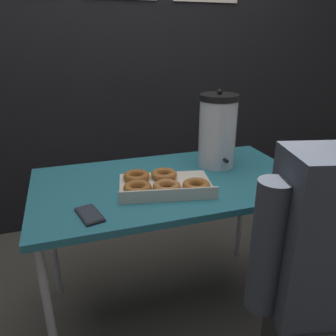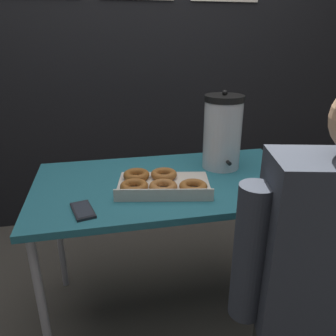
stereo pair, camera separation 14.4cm
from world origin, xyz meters
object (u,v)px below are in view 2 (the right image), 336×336
Objects in this scene: donut_box at (161,184)px; cell_phone at (83,210)px; person_seated at (330,299)px; coffee_urn at (222,132)px.

donut_box is 0.35m from cell_phone.
donut_box is at bearing -40.11° from person_seated.
person_seated is at bearing -83.76° from coffee_urn.
donut_box is 0.41m from coffee_urn.
cell_phone is 0.12× the size of person_seated.
cell_phone is at bearing -16.76° from person_seated.
coffee_urn is 0.83m from person_seated.
coffee_urn is at bearing 39.95° from donut_box.
cell_phone is 0.87m from person_seated.
coffee_urn is 0.30× the size of person_seated.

